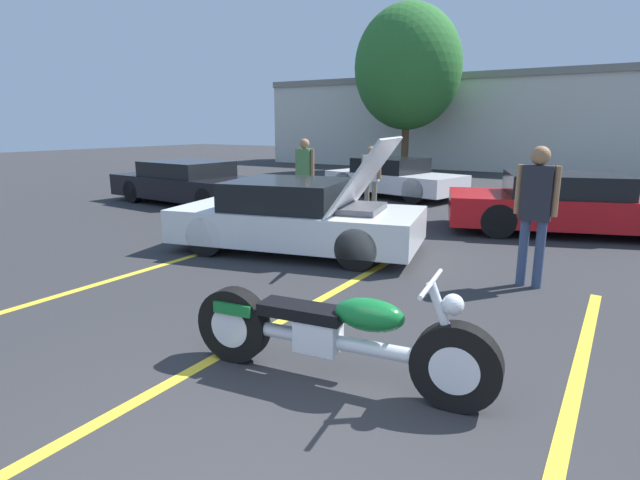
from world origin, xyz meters
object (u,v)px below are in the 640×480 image
at_px(motorcycle, 334,335).
at_px(parked_car_left_row, 191,183).
at_px(parked_car_mid_right_row, 570,205).
at_px(spectator_near_motorcycle, 305,169).
at_px(show_car_hood_open, 298,217).
at_px(spectator_midground, 371,174).
at_px(spectator_by_show_car, 536,204).
at_px(tree_background, 408,67).
at_px(parked_car_mid_left_row, 393,178).

distance_m(motorcycle, parked_car_left_row, 10.30).
bearing_deg(parked_car_mid_right_row, spectator_near_motorcycle, 170.19).
distance_m(show_car_hood_open, spectator_midground, 4.03).
bearing_deg(show_car_hood_open, spectator_by_show_car, -13.17).
height_order(motorcycle, show_car_hood_open, show_car_hood_open).
relative_size(show_car_hood_open, spectator_by_show_car, 2.39).
distance_m(tree_background, spectator_midground, 11.49).
bearing_deg(spectator_midground, motorcycle, -66.02).
distance_m(parked_car_mid_left_row, spectator_by_show_car, 8.56).
height_order(tree_background, spectator_by_show_car, tree_background).
distance_m(parked_car_left_row, spectator_midground, 4.95).
xyz_separation_m(tree_background, motorcycle, (6.74, -17.89, -4.08)).
height_order(parked_car_left_row, spectator_by_show_car, spectator_by_show_car).
distance_m(parked_car_left_row, spectator_by_show_car, 9.50).
xyz_separation_m(parked_car_mid_right_row, spectator_near_motorcycle, (-5.63, -0.85, 0.50)).
relative_size(spectator_by_show_car, spectator_midground, 1.15).
relative_size(tree_background, parked_car_left_row, 1.47).
relative_size(show_car_hood_open, parked_car_mid_left_row, 1.01).
xyz_separation_m(tree_background, parked_car_mid_right_row, (7.72, -10.42, -3.93)).
bearing_deg(motorcycle, parked_car_mid_right_row, 74.94).
bearing_deg(tree_background, spectator_midground, -71.89).
bearing_deg(spectator_near_motorcycle, show_car_hood_open, -58.39).
bearing_deg(motorcycle, tree_background, 103.10).
height_order(tree_background, spectator_midground, tree_background).
distance_m(parked_car_mid_left_row, spectator_near_motorcycle, 3.92).
bearing_deg(parked_car_mid_right_row, spectator_by_show_car, -109.23).
bearing_deg(tree_background, parked_car_left_row, -96.86).
relative_size(motorcycle, spectator_by_show_car, 1.43).
height_order(parked_car_mid_right_row, spectator_near_motorcycle, spectator_near_motorcycle).
distance_m(motorcycle, parked_car_mid_left_row, 11.21).
bearing_deg(tree_background, parked_car_mid_left_row, -70.03).
xyz_separation_m(parked_car_mid_left_row, spectator_midground, (0.70, -2.95, 0.39)).
bearing_deg(tree_background, show_car_hood_open, -74.47).
xyz_separation_m(tree_background, parked_car_left_row, (-1.39, -11.56, -3.95)).
bearing_deg(tree_background, parked_car_mid_right_row, -53.46).
bearing_deg(spectator_by_show_car, spectator_midground, 136.84).
relative_size(parked_car_left_row, spectator_near_motorcycle, 2.74).
height_order(tree_background, motorcycle, tree_background).
xyz_separation_m(spectator_by_show_car, spectator_midground, (-4.27, 4.00, -0.16)).
bearing_deg(parked_car_left_row, spectator_near_motorcycle, 8.64).
height_order(motorcycle, spectator_midground, spectator_midground).
relative_size(show_car_hood_open, spectator_near_motorcycle, 2.47).
distance_m(parked_car_mid_right_row, parked_car_mid_left_row, 5.84).
bearing_deg(parked_car_left_row, show_car_hood_open, -23.60).
height_order(spectator_near_motorcycle, spectator_by_show_car, spectator_by_show_car).
height_order(motorcycle, spectator_by_show_car, spectator_by_show_car).
height_order(parked_car_mid_right_row, parked_car_left_row, parked_car_mid_right_row).
relative_size(tree_background, motorcycle, 2.73).
bearing_deg(motorcycle, spectator_near_motorcycle, 117.53).
distance_m(tree_background, parked_car_left_row, 12.30).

